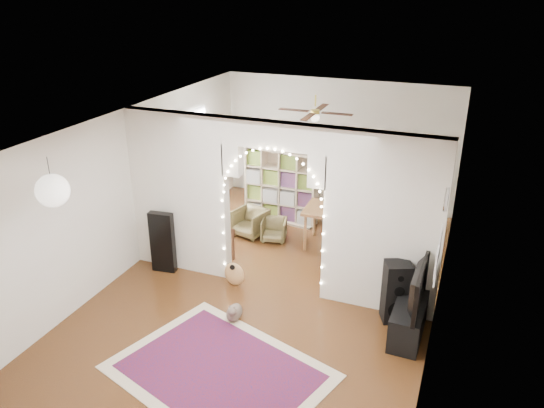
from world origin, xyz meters
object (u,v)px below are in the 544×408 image
(media_console, at_px, (408,320))
(bookcase, at_px, (282,185))
(acoustic_guitar, at_px, (234,265))
(dining_table, at_px, (338,213))
(dining_chair_left, at_px, (250,222))
(floor_speaker, at_px, (396,292))
(dining_chair_right, at_px, (274,230))

(media_console, bearing_deg, bookcase, 136.04)
(acoustic_guitar, relative_size, media_console, 0.85)
(dining_table, bearing_deg, dining_chair_left, -178.28)
(floor_speaker, xyz_separation_m, bookcase, (-2.74, 2.67, 0.29))
(media_console, relative_size, bookcase, 0.66)
(bookcase, xyz_separation_m, dining_chair_right, (0.20, -0.93, -0.54))
(dining_chair_right, bearing_deg, media_console, -49.46)
(dining_chair_left, bearing_deg, bookcase, 85.84)
(media_console, distance_m, dining_table, 2.76)
(bookcase, bearing_deg, dining_chair_left, -100.47)
(acoustic_guitar, xyz_separation_m, dining_table, (1.20, 1.88, 0.31))
(acoustic_guitar, bearing_deg, dining_chair_left, 99.62)
(bookcase, relative_size, dining_table, 1.23)
(bookcase, bearing_deg, dining_table, -21.15)
(acoustic_guitar, relative_size, dining_chair_right, 1.84)
(bookcase, height_order, dining_table, bookcase)
(bookcase, relative_size, dining_chair_right, 3.26)
(media_console, height_order, dining_chair_right, media_console)
(dining_chair_right, bearing_deg, dining_chair_left, 162.48)
(floor_speaker, height_order, bookcase, bookcase)
(floor_speaker, height_order, dining_chair_right, floor_speaker)
(acoustic_guitar, xyz_separation_m, media_console, (2.79, -0.32, -0.12))
(acoustic_guitar, height_order, dining_table, acoustic_guitar)
(dining_table, xyz_separation_m, dining_chair_right, (-1.19, -0.15, -0.47))
(dining_table, distance_m, dining_chair_right, 1.29)
(acoustic_guitar, distance_m, media_console, 2.81)
(media_console, bearing_deg, dining_chair_right, 144.65)
(bookcase, bearing_deg, acoustic_guitar, -77.59)
(bookcase, bearing_deg, media_console, -36.72)
(bookcase, distance_m, dining_chair_right, 1.10)
(acoustic_guitar, xyz_separation_m, dining_chair_left, (-0.49, 1.78, -0.11))
(acoustic_guitar, relative_size, bookcase, 0.56)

